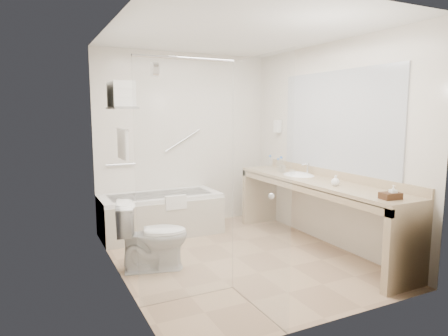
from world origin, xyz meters
name	(u,v)px	position (x,y,z in m)	size (l,w,h in m)	color
floor	(235,257)	(0.00, 0.00, 0.00)	(3.20, 3.20, 0.00)	tan
ceiling	(236,32)	(0.00, 0.00, 2.50)	(2.60, 3.20, 0.10)	silver
wall_back	(185,140)	(0.00, 1.60, 1.25)	(2.60, 0.10, 2.50)	silver
wall_front	(335,167)	(0.00, -1.60, 1.25)	(2.60, 0.10, 2.50)	silver
wall_left	(117,155)	(-1.30, 0.00, 1.25)	(0.10, 3.20, 2.50)	silver
wall_right	(328,145)	(1.30, 0.00, 1.25)	(0.10, 3.20, 2.50)	silver
bathtub	(161,214)	(-0.50, 1.24, 0.28)	(1.60, 0.73, 0.59)	white
grab_bar_short	(121,164)	(-0.95, 1.56, 0.95)	(0.03, 0.03, 0.40)	silver
grab_bar_long	(183,140)	(-0.05, 1.56, 1.25)	(0.03, 0.03, 0.60)	silver
shower_enclosure	(221,183)	(-0.63, -0.93, 1.07)	(0.96, 0.91, 2.11)	silver
towel_shelf	(121,103)	(-1.17, 0.35, 1.75)	(0.24, 0.55, 0.81)	silver
vanity_counter	(316,197)	(1.02, -0.15, 0.64)	(0.55, 2.70, 0.95)	tan
sink	(299,177)	(1.05, 0.25, 0.82)	(0.40, 0.52, 0.14)	white
faucet	(308,168)	(1.20, 0.25, 0.93)	(0.03, 0.03, 0.14)	silver
mirror	(336,121)	(1.29, -0.15, 1.55)	(0.02, 2.00, 1.20)	#ADB2B9
hairdryer_unit	(278,126)	(1.25, 1.05, 1.45)	(0.08, 0.10, 0.18)	white
toilet	(153,236)	(-0.95, 0.07, 0.36)	(0.41, 0.74, 0.73)	white
amenity_basket	(390,196)	(0.95, -1.31, 0.88)	(0.19, 0.12, 0.06)	#482C19
soap_bottle_a	(393,196)	(0.97, -1.31, 0.88)	(0.06, 0.13, 0.06)	white
soap_bottle_b	(335,182)	(0.95, -0.55, 0.90)	(0.09, 0.12, 0.09)	white
water_bottle_left	(281,165)	(0.99, 0.56, 0.95)	(0.07, 0.07, 0.22)	silver
water_bottle_mid	(270,162)	(1.06, 0.94, 0.94)	(0.06, 0.06, 0.19)	silver
water_bottle_right	(278,165)	(1.04, 0.71, 0.93)	(0.05, 0.05, 0.17)	silver
drinking_glass_near	(283,169)	(1.01, 0.54, 0.90)	(0.07, 0.07, 0.10)	silver
drinking_glass_far	(293,173)	(0.92, 0.20, 0.89)	(0.07, 0.07, 0.09)	silver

